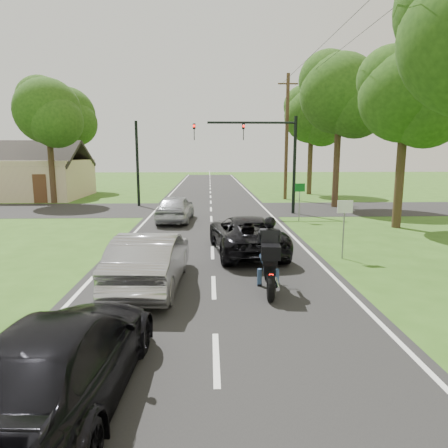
{
  "coord_description": "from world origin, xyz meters",
  "views": [
    {
      "loc": [
        -0.11,
        -10.86,
        3.77
      ],
      "look_at": [
        0.41,
        3.0,
        1.3
      ],
      "focal_mm": 32.0,
      "sensor_mm": 36.0,
      "label": 1
    }
  ],
  "objects_px": {
    "silver_sedan": "(151,260)",
    "utility_pole_far": "(287,137)",
    "sign_green": "(300,193)",
    "motorcycle_rider": "(269,262)",
    "dark_car_behind": "(63,358)",
    "traffic_signal": "(265,147)",
    "sign_white": "(345,215)",
    "silver_suv": "(175,208)",
    "dark_suv": "(246,234)"
  },
  "relations": [
    {
      "from": "silver_suv",
      "to": "silver_sedan",
      "type": "bearing_deg",
      "value": 94.69
    },
    {
      "from": "traffic_signal",
      "to": "sign_green",
      "type": "bearing_deg",
      "value": -62.62
    },
    {
      "from": "motorcycle_rider",
      "to": "silver_sedan",
      "type": "height_order",
      "value": "motorcycle_rider"
    },
    {
      "from": "silver_suv",
      "to": "traffic_signal",
      "type": "height_order",
      "value": "traffic_signal"
    },
    {
      "from": "motorcycle_rider",
      "to": "utility_pole_far",
      "type": "xyz_separation_m",
      "value": [
        4.67,
        22.33,
        4.26
      ]
    },
    {
      "from": "silver_sedan",
      "to": "traffic_signal",
      "type": "distance_m",
      "value": 15.15
    },
    {
      "from": "sign_green",
      "to": "silver_sedan",
      "type": "bearing_deg",
      "value": -121.6
    },
    {
      "from": "dark_car_behind",
      "to": "traffic_signal",
      "type": "xyz_separation_m",
      "value": [
        5.66,
        19.21,
        3.41
      ]
    },
    {
      "from": "utility_pole_far",
      "to": "sign_green",
      "type": "relative_size",
      "value": 4.71
    },
    {
      "from": "dark_car_behind",
      "to": "silver_sedan",
      "type": "bearing_deg",
      "value": -92.82
    },
    {
      "from": "dark_suv",
      "to": "traffic_signal",
      "type": "bearing_deg",
      "value": -107.63
    },
    {
      "from": "dark_suv",
      "to": "dark_car_behind",
      "type": "xyz_separation_m",
      "value": [
        -3.6,
        -9.22,
        -0.0
      ]
    },
    {
      "from": "motorcycle_rider",
      "to": "silver_suv",
      "type": "xyz_separation_m",
      "value": [
        -3.52,
        11.49,
        -0.06
      ]
    },
    {
      "from": "sign_white",
      "to": "sign_green",
      "type": "relative_size",
      "value": 1.0
    },
    {
      "from": "sign_white",
      "to": "sign_green",
      "type": "bearing_deg",
      "value": 88.57
    },
    {
      "from": "motorcycle_rider",
      "to": "silver_sedan",
      "type": "relative_size",
      "value": 0.51
    },
    {
      "from": "dark_car_behind",
      "to": "traffic_signal",
      "type": "distance_m",
      "value": 20.32
    },
    {
      "from": "motorcycle_rider",
      "to": "utility_pole_far",
      "type": "height_order",
      "value": "utility_pole_far"
    },
    {
      "from": "traffic_signal",
      "to": "utility_pole_far",
      "type": "distance_m",
      "value": 8.55
    },
    {
      "from": "dark_suv",
      "to": "sign_green",
      "type": "relative_size",
      "value": 2.42
    },
    {
      "from": "motorcycle_rider",
      "to": "dark_suv",
      "type": "xyz_separation_m",
      "value": [
        -0.26,
        4.34,
        -0.1
      ]
    },
    {
      "from": "silver_suv",
      "to": "sign_white",
      "type": "bearing_deg",
      "value": 132.88
    },
    {
      "from": "dark_suv",
      "to": "utility_pole_far",
      "type": "distance_m",
      "value": 19.16
    },
    {
      "from": "traffic_signal",
      "to": "sign_white",
      "type": "relative_size",
      "value": 3.0
    },
    {
      "from": "dark_car_behind",
      "to": "sign_green",
      "type": "bearing_deg",
      "value": -111.01
    },
    {
      "from": "silver_sedan",
      "to": "silver_suv",
      "type": "bearing_deg",
      "value": -85.89
    },
    {
      "from": "silver_suv",
      "to": "utility_pole_far",
      "type": "relative_size",
      "value": 0.44
    },
    {
      "from": "motorcycle_rider",
      "to": "silver_suv",
      "type": "bearing_deg",
      "value": 112.19
    },
    {
      "from": "sign_white",
      "to": "sign_green",
      "type": "xyz_separation_m",
      "value": [
        0.2,
        8.0,
        0.0
      ]
    },
    {
      "from": "silver_sedan",
      "to": "dark_car_behind",
      "type": "relative_size",
      "value": 0.98
    },
    {
      "from": "traffic_signal",
      "to": "silver_sedan",
      "type": "bearing_deg",
      "value": -110.25
    },
    {
      "from": "utility_pole_far",
      "to": "sign_green",
      "type": "height_order",
      "value": "utility_pole_far"
    },
    {
      "from": "motorcycle_rider",
      "to": "utility_pole_far",
      "type": "bearing_deg",
      "value": 83.32
    },
    {
      "from": "dark_suv",
      "to": "dark_car_behind",
      "type": "distance_m",
      "value": 9.9
    },
    {
      "from": "dark_suv",
      "to": "silver_suv",
      "type": "bearing_deg",
      "value": -71.38
    },
    {
      "from": "silver_sedan",
      "to": "utility_pole_far",
      "type": "distance_m",
      "value": 23.67
    },
    {
      "from": "silver_sedan",
      "to": "sign_green",
      "type": "distance_m",
      "value": 12.77
    },
    {
      "from": "dark_car_behind",
      "to": "utility_pole_far",
      "type": "xyz_separation_m",
      "value": [
        8.53,
        27.22,
        4.36
      ]
    },
    {
      "from": "traffic_signal",
      "to": "sign_white",
      "type": "xyz_separation_m",
      "value": [
        1.36,
        -11.02,
        -2.54
      ]
    },
    {
      "from": "silver_suv",
      "to": "dark_suv",
      "type": "bearing_deg",
      "value": 118.13
    },
    {
      "from": "silver_sedan",
      "to": "utility_pole_far",
      "type": "relative_size",
      "value": 0.48
    },
    {
      "from": "dark_car_behind",
      "to": "sign_green",
      "type": "height_order",
      "value": "sign_green"
    },
    {
      "from": "silver_sedan",
      "to": "dark_car_behind",
      "type": "bearing_deg",
      "value": 87.13
    },
    {
      "from": "dark_suv",
      "to": "sign_white",
      "type": "xyz_separation_m",
      "value": [
        3.43,
        -1.02,
        0.87
      ]
    },
    {
      "from": "motorcycle_rider",
      "to": "sign_white",
      "type": "relative_size",
      "value": 1.15
    },
    {
      "from": "sign_white",
      "to": "motorcycle_rider",
      "type": "bearing_deg",
      "value": -133.74
    },
    {
      "from": "traffic_signal",
      "to": "motorcycle_rider",
      "type": "bearing_deg",
      "value": -97.19
    },
    {
      "from": "dark_suv",
      "to": "silver_sedan",
      "type": "xyz_separation_m",
      "value": [
        -3.05,
        -3.88,
        0.07
      ]
    },
    {
      "from": "utility_pole_far",
      "to": "sign_green",
      "type": "xyz_separation_m",
      "value": [
        -1.3,
        -11.02,
        -3.49
      ]
    },
    {
      "from": "silver_suv",
      "to": "utility_pole_far",
      "type": "xyz_separation_m",
      "value": [
        8.2,
        10.85,
        4.32
      ]
    }
  ]
}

